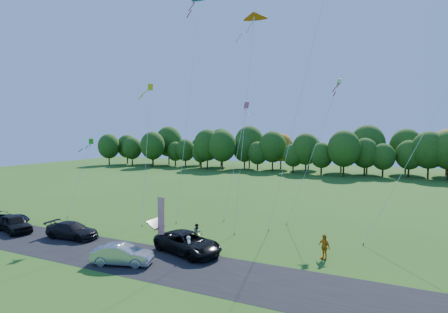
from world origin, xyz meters
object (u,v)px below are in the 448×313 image
at_px(feather_flag, 161,217).
at_px(person_east, 324,247).
at_px(black_suv, 188,243).
at_px(silver_sedan, 122,254).

bearing_deg(feather_flag, person_east, 15.67).
relative_size(black_suv, feather_flag, 1.34).
xyz_separation_m(silver_sedan, person_east, (12.77, 7.00, 0.22)).
bearing_deg(person_east, black_suv, -124.86).
xyz_separation_m(black_suv, person_east, (9.75, 3.09, 0.12)).
bearing_deg(feather_flag, silver_sedan, -101.37).
xyz_separation_m(silver_sedan, feather_flag, (0.73, 3.62, 1.95)).
height_order(black_suv, feather_flag, feather_flag).
relative_size(black_suv, silver_sedan, 1.35).
distance_m(person_east, feather_flag, 12.63).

